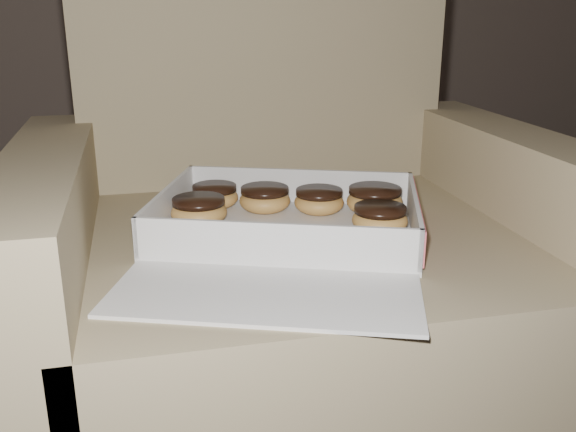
% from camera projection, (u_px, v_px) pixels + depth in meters
% --- Properties ---
extents(armchair, '(0.85, 0.72, 0.89)m').
position_uv_depth(armchair, '(293.00, 284.00, 1.08)').
color(armchair, '#8F7D5B').
rests_on(armchair, floor).
extents(bakery_box, '(0.51, 0.54, 0.06)m').
position_uv_depth(bakery_box, '(287.00, 235.00, 0.93)').
color(bakery_box, silver).
rests_on(bakery_box, armchair).
extents(donut_a, '(0.09, 0.09, 0.04)m').
position_uv_depth(donut_a, '(199.00, 210.00, 0.97)').
color(donut_a, '#C89346').
rests_on(donut_a, bakery_box).
extents(donut_b, '(0.09, 0.09, 0.04)m').
position_uv_depth(donut_b, '(375.00, 200.00, 1.02)').
color(donut_b, '#C89346').
rests_on(donut_b, bakery_box).
extents(donut_c, '(0.08, 0.08, 0.04)m').
position_uv_depth(donut_c, '(319.00, 201.00, 1.03)').
color(donut_c, '#C89346').
rests_on(donut_c, bakery_box).
extents(donut_d, '(0.08, 0.08, 0.04)m').
position_uv_depth(donut_d, '(265.00, 199.00, 1.04)').
color(donut_d, '#C89346').
rests_on(donut_d, bakery_box).
extents(donut_e, '(0.08, 0.08, 0.04)m').
position_uv_depth(donut_e, '(215.00, 196.00, 1.05)').
color(donut_e, '#C89346').
rests_on(donut_e, bakery_box).
extents(donut_f, '(0.08, 0.08, 0.04)m').
position_uv_depth(donut_f, '(380.00, 219.00, 0.94)').
color(donut_f, '#C89346').
rests_on(donut_f, bakery_box).
extents(crumb_a, '(0.01, 0.01, 0.00)m').
position_uv_depth(crumb_a, '(296.00, 235.00, 0.93)').
color(crumb_a, black).
rests_on(crumb_a, bakery_box).
extents(crumb_b, '(0.01, 0.01, 0.00)m').
position_uv_depth(crumb_b, '(198.00, 238.00, 0.92)').
color(crumb_b, black).
rests_on(crumb_b, bakery_box).
extents(crumb_c, '(0.01, 0.01, 0.00)m').
position_uv_depth(crumb_c, '(166.00, 239.00, 0.91)').
color(crumb_c, black).
rests_on(crumb_c, bakery_box).
extents(crumb_d, '(0.01, 0.01, 0.00)m').
position_uv_depth(crumb_d, '(274.00, 245.00, 0.89)').
color(crumb_d, black).
rests_on(crumb_d, bakery_box).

